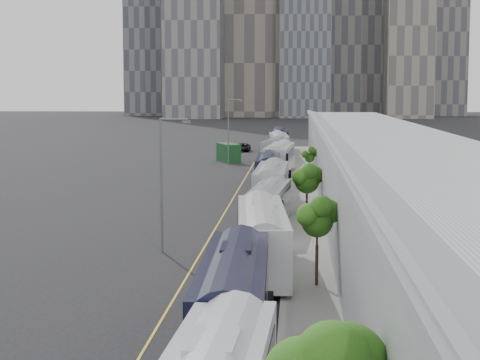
# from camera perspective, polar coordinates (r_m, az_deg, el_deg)

# --- Properties ---
(sidewalk) EXTENTS (10.00, 170.00, 0.12)m
(sidewalk) POSITION_cam_1_polar(r_m,az_deg,el_deg) (68.63, 7.53, -2.62)
(sidewalk) COLOR gray
(sidewalk) RESTS_ON ground
(lane_line) EXTENTS (0.12, 160.00, 0.02)m
(lane_line) POSITION_cam_1_polar(r_m,az_deg,el_deg) (68.79, -1.24, -2.59)
(lane_line) COLOR gold
(lane_line) RESTS_ON ground
(depot) EXTENTS (12.45, 160.40, 7.20)m
(depot) POSITION_cam_1_polar(r_m,az_deg,el_deg) (68.54, 10.90, 0.22)
(depot) COLOR gray
(depot) RESTS_ON ground
(bus_1) EXTENTS (3.07, 13.66, 3.98)m
(bus_1) POSITION_cam_1_polar(r_m,az_deg,el_deg) (34.21, -0.44, -8.95)
(bus_1) COLOR black
(bus_1) RESTS_ON ground
(bus_2) EXTENTS (3.75, 13.95, 4.03)m
(bus_2) POSITION_cam_1_polar(r_m,az_deg,el_deg) (47.42, 1.56, -4.59)
(bus_2) COLOR silver
(bus_2) RESTS_ON ground
(bus_3) EXTENTS (3.42, 12.20, 3.52)m
(bus_3) POSITION_cam_1_polar(r_m,az_deg,el_deg) (62.93, 2.07, -2.07)
(bus_3) COLOR gray
(bus_3) RESTS_ON ground
(bus_4) EXTENTS (3.03, 13.68, 3.99)m
(bus_4) POSITION_cam_1_polar(r_m,az_deg,el_deg) (74.33, 2.24, -0.61)
(bus_4) COLOR #999AA2
(bus_4) RESTS_ON ground
(bus_5) EXTENTS (2.84, 12.74, 3.71)m
(bus_5) POSITION_cam_1_polar(r_m,az_deg,el_deg) (89.42, 2.01, 0.50)
(bus_5) COLOR black
(bus_5) RESTS_ON ground
(bus_6) EXTENTS (3.80, 14.04, 4.06)m
(bus_6) POSITION_cam_1_polar(r_m,az_deg,el_deg) (103.04, 2.83, 1.35)
(bus_6) COLOR silver
(bus_6) RESTS_ON ground
(bus_7) EXTENTS (3.86, 13.36, 3.85)m
(bus_7) POSITION_cam_1_polar(r_m,az_deg,el_deg) (117.31, 2.54, 1.92)
(bus_7) COLOR gray
(bus_7) RESTS_ON ground
(bus_8) EXTENTS (3.60, 13.90, 4.02)m
(bus_8) POSITION_cam_1_polar(r_m,az_deg,el_deg) (129.75, 2.77, 2.38)
(bus_8) COLOR #B3B5BD
(bus_8) RESTS_ON ground
(bus_9) EXTENTS (3.36, 13.89, 4.03)m
(bus_9) POSITION_cam_1_polar(r_m,az_deg,el_deg) (143.80, 2.83, 2.77)
(bus_9) COLOR black
(bus_9) RESTS_ON ground
(tree_1) EXTENTS (1.74, 1.74, 4.78)m
(tree_1) POSITION_cam_1_polar(r_m,az_deg,el_deg) (43.77, 5.52, -2.67)
(tree_1) COLOR black
(tree_1) RESTS_ON ground
(tree_2) EXTENTS (2.16, 2.16, 4.23)m
(tree_2) POSITION_cam_1_polar(r_m,az_deg,el_deg) (70.24, 4.79, 0.15)
(tree_2) COLOR black
(tree_2) RESTS_ON ground
(tree_3) EXTENTS (1.09, 1.09, 4.03)m
(tree_3) POSITION_cam_1_polar(r_m,az_deg,el_deg) (89.26, 4.98, 1.61)
(tree_3) COLOR black
(tree_3) RESTS_ON ground
(street_lamp_near) EXTENTS (2.04, 0.22, 8.95)m
(street_lamp_near) POSITION_cam_1_polar(r_m,az_deg,el_deg) (53.16, -5.42, 0.35)
(street_lamp_near) COLOR #59595E
(street_lamp_near) RESTS_ON ground
(street_lamp_far) EXTENTS (2.04, 0.22, 9.53)m
(street_lamp_far) POSITION_cam_1_polar(r_m,az_deg,el_deg) (114.98, -0.75, 3.75)
(street_lamp_far) COLOR #59595E
(street_lamp_far) RESTS_ON ground
(shipping_container) EXTENTS (4.17, 6.07, 2.77)m
(shipping_container) POSITION_cam_1_polar(r_m,az_deg,el_deg) (120.93, -0.82, 1.95)
(shipping_container) COLOR #123D1B
(shipping_container) RESTS_ON ground
(suv) EXTENTS (2.62, 5.35, 1.46)m
(suv) POSITION_cam_1_polar(r_m,az_deg,el_deg) (142.07, 0.20, 2.34)
(suv) COLOR black
(suv) RESTS_ON ground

